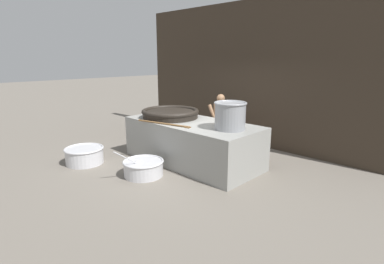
{
  "coord_description": "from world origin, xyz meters",
  "views": [
    {
      "loc": [
        4.85,
        -4.96,
        2.48
      ],
      "look_at": [
        0.0,
        0.0,
        0.75
      ],
      "focal_mm": 28.0,
      "sensor_mm": 36.0,
      "label": 1
    }
  ],
  "objects_px": {
    "stock_pot": "(230,115)",
    "prep_bowl_meat": "(84,155)",
    "giant_wok_near": "(170,113)",
    "cook": "(220,121)",
    "prep_bowl_vegetables": "(143,167)"
  },
  "relations": [
    {
      "from": "stock_pot",
      "to": "prep_bowl_meat",
      "type": "bearing_deg",
      "value": -146.43
    },
    {
      "from": "giant_wok_near",
      "to": "cook",
      "type": "xyz_separation_m",
      "value": [
        0.65,
        1.19,
        -0.27
      ]
    },
    {
      "from": "giant_wok_near",
      "to": "prep_bowl_meat",
      "type": "height_order",
      "value": "giant_wok_near"
    },
    {
      "from": "prep_bowl_vegetables",
      "to": "giant_wok_near",
      "type": "bearing_deg",
      "value": 114.67
    },
    {
      "from": "giant_wok_near",
      "to": "prep_bowl_vegetables",
      "type": "relative_size",
      "value": 1.26
    },
    {
      "from": "stock_pot",
      "to": "prep_bowl_vegetables",
      "type": "relative_size",
      "value": 0.61
    },
    {
      "from": "cook",
      "to": "prep_bowl_meat",
      "type": "relative_size",
      "value": 1.69
    },
    {
      "from": "giant_wok_near",
      "to": "cook",
      "type": "height_order",
      "value": "cook"
    },
    {
      "from": "stock_pot",
      "to": "cook",
      "type": "height_order",
      "value": "stock_pot"
    },
    {
      "from": "giant_wok_near",
      "to": "cook",
      "type": "bearing_deg",
      "value": 61.21
    },
    {
      "from": "prep_bowl_vegetables",
      "to": "prep_bowl_meat",
      "type": "bearing_deg",
      "value": -162.48
    },
    {
      "from": "prep_bowl_meat",
      "to": "giant_wok_near",
      "type": "bearing_deg",
      "value": 61.15
    },
    {
      "from": "cook",
      "to": "prep_bowl_vegetables",
      "type": "xyz_separation_m",
      "value": [
        -0.04,
        -2.53,
        -0.65
      ]
    },
    {
      "from": "stock_pot",
      "to": "cook",
      "type": "distance_m",
      "value": 1.72
    },
    {
      "from": "stock_pot",
      "to": "prep_bowl_meat",
      "type": "xyz_separation_m",
      "value": [
        -2.87,
        -1.91,
        -1.09
      ]
    }
  ]
}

